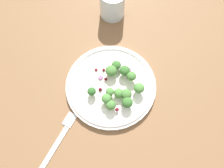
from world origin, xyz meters
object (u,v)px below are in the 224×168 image
at_px(broccoli_floret_0, 110,92).
at_px(broccoli_floret_1, 116,65).
at_px(fork, 57,143).
at_px(water_glass, 112,4).
at_px(plate, 112,87).
at_px(broccoli_floret_2, 127,103).

distance_m(broccoli_floret_0, broccoli_floret_1, 0.08).
distance_m(fork, water_glass, 0.41).
height_order(plate, broccoli_floret_0, broccoli_floret_0).
bearing_deg(broccoli_floret_2, plate, 85.37).
height_order(broccoli_floret_2, fork, broccoli_floret_2).
distance_m(broccoli_floret_0, water_glass, 0.26).
bearing_deg(broccoli_floret_2, water_glass, 56.07).
height_order(plate, fork, plate).
xyz_separation_m(broccoli_floret_1, fork, (-0.24, -0.05, -0.03)).
bearing_deg(water_glass, fork, -150.10).
xyz_separation_m(fork, water_glass, (0.35, 0.20, 0.04)).
bearing_deg(broccoli_floret_1, plate, -143.38).
bearing_deg(broccoli_floret_2, fork, 167.86).
xyz_separation_m(plate, fork, (-0.19, -0.02, -0.01)).
height_order(broccoli_floret_1, fork, broccoli_floret_1).
relative_size(plate, fork, 1.30).
relative_size(plate, water_glass, 2.76).
xyz_separation_m(broccoli_floret_0, fork, (-0.18, -0.01, -0.03)).
height_order(plate, broccoli_floret_1, broccoli_floret_1).
bearing_deg(fork, broccoli_floret_2, -12.14).
xyz_separation_m(plate, water_glass, (0.16, 0.18, 0.03)).
bearing_deg(broccoli_floret_0, water_glass, 47.64).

